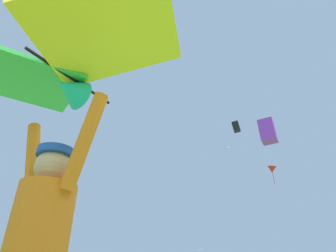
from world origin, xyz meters
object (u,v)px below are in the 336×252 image
held_stunt_kite (64,67)px  distant_kite_white_overhead_distant (228,147)px  distant_kite_red_far_center (272,170)px  distant_kite_green_low_right (200,249)px  distant_kite_purple_high_right (268,131)px  distant_kite_black_mid_left (236,127)px

held_stunt_kite → distant_kite_white_overhead_distant: distant_kite_white_overhead_distant is taller
held_stunt_kite → distant_kite_red_far_center: (0.48, 21.76, 6.87)m
distant_kite_green_low_right → held_stunt_kite: bearing=-74.2°
distant_kite_red_far_center → distant_kite_green_low_right: size_ratio=2.01×
distant_kite_white_overhead_distant → distant_kite_red_far_center: bearing=-66.4°
distant_kite_white_overhead_distant → distant_kite_purple_high_right: (6.06, -22.38, -10.17)m
held_stunt_kite → distant_kite_black_mid_left: 34.25m
distant_kite_green_low_right → distant_kite_black_mid_left: distant_kite_black_mid_left is taller
distant_kite_red_far_center → held_stunt_kite: bearing=-91.3°
distant_kite_green_low_right → distant_kite_red_far_center: bearing=-45.6°
distant_kite_purple_high_right → distant_kite_green_low_right: 21.78m
distant_kite_red_far_center → distant_kite_white_overhead_distant: distant_kite_white_overhead_distant is taller
held_stunt_kite → distant_kite_red_far_center: distant_kite_red_far_center is taller
distant_kite_red_far_center → distant_kite_black_mid_left: (-3.51, 8.38, 9.13)m
held_stunt_kite → distant_kite_green_low_right: bearing=105.8°
held_stunt_kite → distant_kite_black_mid_left: (-3.03, 30.13, 15.99)m
held_stunt_kite → distant_kite_green_low_right: (-8.86, 31.28, 2.39)m
held_stunt_kite → distant_kite_black_mid_left: bearing=95.7°
held_stunt_kite → distant_kite_white_overhead_distant: 38.14m
distant_kite_red_far_center → distant_kite_purple_high_right: (0.51, -9.67, -1.52)m
distant_kite_red_far_center → distant_kite_purple_high_right: 9.80m
distant_kite_green_low_right → distant_kite_black_mid_left: size_ratio=0.55×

